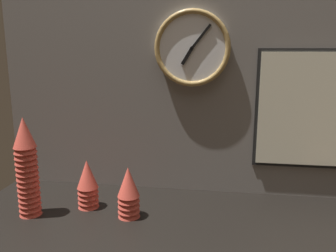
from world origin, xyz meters
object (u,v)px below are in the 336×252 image
at_px(cup_stack_far_left, 27,167).
at_px(wall_clock, 192,48).
at_px(cup_stack_left, 88,184).
at_px(cup_stack_center_left, 129,192).
at_px(menu_board, 327,110).

xyz_separation_m(cup_stack_far_left, wall_clock, (0.52, 0.28, 0.38)).
bearing_deg(wall_clock, cup_stack_left, -149.90).
bearing_deg(cup_stack_center_left, cup_stack_far_left, -173.82).
xyz_separation_m(cup_stack_left, menu_board, (0.83, 0.21, 0.25)).
relative_size(cup_stack_far_left, cup_stack_left, 1.94).
height_order(cup_stack_center_left, menu_board, menu_board).
bearing_deg(wall_clock, cup_stack_center_left, -126.28).
bearing_deg(menu_board, cup_stack_far_left, -163.66).
relative_size(cup_stack_center_left, wall_clock, 0.63).
relative_size(cup_stack_center_left, cup_stack_far_left, 0.51).
bearing_deg(cup_stack_left, cup_stack_center_left, -17.04).
bearing_deg(cup_stack_left, menu_board, 14.09).
xyz_separation_m(wall_clock, menu_board, (0.48, 0.01, -0.22)).
bearing_deg(cup_stack_far_left, menu_board, 16.34).
distance_m(cup_stack_far_left, cup_stack_left, 0.21).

